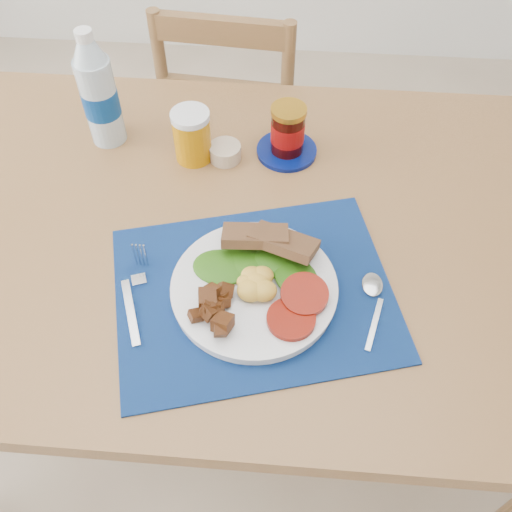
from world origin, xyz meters
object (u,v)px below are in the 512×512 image
(water_bottle, at_px, (99,95))
(chair_far, at_px, (233,104))
(breakfast_plate, at_px, (251,287))
(jam_on_saucer, at_px, (288,134))
(juice_glass, at_px, (192,137))

(water_bottle, bearing_deg, chair_far, 62.14)
(breakfast_plate, xyz_separation_m, jam_on_saucer, (0.05, 0.37, 0.03))
(chair_far, distance_m, water_bottle, 0.57)
(breakfast_plate, distance_m, jam_on_saucer, 0.38)
(juice_glass, bearing_deg, water_bottle, 166.78)
(chair_far, xyz_separation_m, juice_glass, (-0.03, -0.46, 0.26))
(chair_far, bearing_deg, juice_glass, 91.45)
(juice_glass, bearing_deg, chair_far, 86.66)
(breakfast_plate, height_order, jam_on_saucer, jam_on_saucer)
(breakfast_plate, relative_size, jam_on_saucer, 2.21)
(breakfast_plate, bearing_deg, chair_far, 104.38)
(breakfast_plate, xyz_separation_m, water_bottle, (-0.34, 0.39, 0.09))
(jam_on_saucer, bearing_deg, water_bottle, 177.54)
(jam_on_saucer, bearing_deg, chair_far, 111.20)
(breakfast_plate, relative_size, juice_glass, 2.65)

